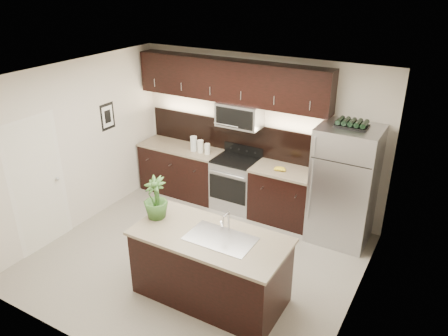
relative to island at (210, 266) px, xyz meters
name	(u,v)px	position (x,y,z in m)	size (l,w,h in m)	color
ground	(197,259)	(-0.60, 0.58, -0.47)	(4.50, 4.50, 0.00)	gray
room_walls	(185,153)	(-0.71, 0.54, 1.22)	(4.52, 4.02, 2.71)	beige
counter_run	(226,181)	(-1.06, 2.27, 0.00)	(3.51, 0.65, 0.94)	black
upper_fixtures	(232,87)	(-1.03, 2.41, 1.67)	(3.49, 0.40, 1.66)	black
island	(210,266)	(0.00, 0.00, 0.00)	(1.96, 0.96, 0.94)	black
sink_faucet	(221,237)	(0.15, 0.01, 0.48)	(0.84, 0.50, 0.28)	silver
refrigerator	(344,185)	(1.05, 2.21, 0.46)	(0.90, 0.81, 1.87)	#B2B2B7
wine_rack	(352,123)	(1.05, 2.21, 1.45)	(0.46, 0.29, 0.11)	black
plant	(155,198)	(-0.84, 0.03, 0.76)	(0.32, 0.32, 0.57)	#305722
canisters	(199,146)	(-1.58, 2.21, 0.59)	(0.40, 0.12, 0.27)	silver
french_press	(315,171)	(0.57, 2.22, 0.59)	(0.11, 0.11, 0.33)	silver
bananas	(277,168)	(-0.05, 2.19, 0.50)	(0.20, 0.16, 0.06)	gold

